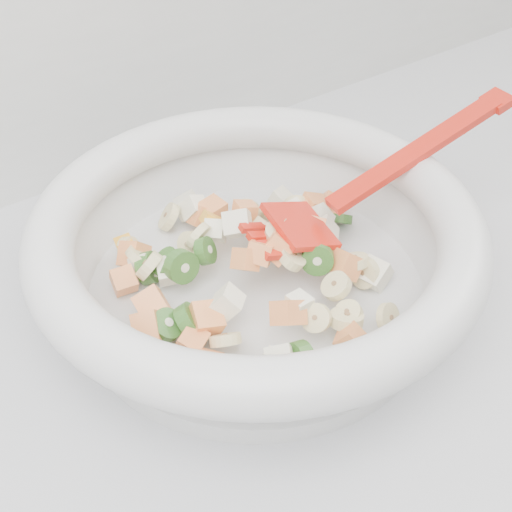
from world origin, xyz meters
TOP-DOWN VIEW (x-y plane):
  - mixing_bowl at (0.00, 1.47)m, footprint 0.43×0.36m

SIDE VIEW (x-z plane):
  - mixing_bowl at x=0.00m, z-range 0.89..1.02m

